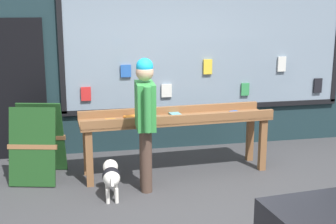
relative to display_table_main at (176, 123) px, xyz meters
name	(u,v)px	position (x,y,z in m)	size (l,w,h in m)	color
ground_plane	(198,208)	(0.00, -1.19, -0.71)	(40.00, 40.00, 0.00)	#38383A
shopfront_facade	(160,40)	(0.01, 1.20, 1.02)	(7.94, 0.29, 3.49)	#192D33
display_table_main	(176,123)	(0.00, 0.00, 0.00)	(2.63, 0.71, 0.88)	brown
person_browsing	(145,115)	(-0.50, -0.52, 0.27)	(0.24, 0.66, 1.67)	#4C382D
small_dog	(111,175)	(-0.95, -0.70, -0.42)	(0.23, 0.61, 0.42)	white
sandwich_board_sign	(37,142)	(-1.85, 0.14, -0.20)	(0.74, 0.80, 1.00)	#193F19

